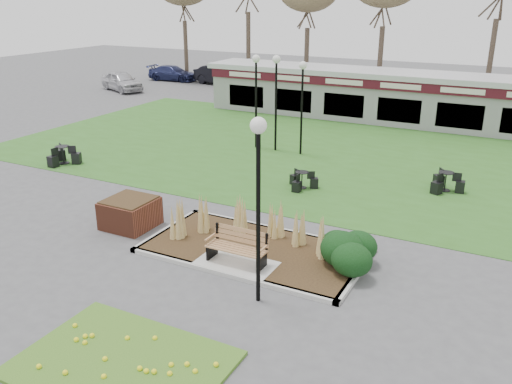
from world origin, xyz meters
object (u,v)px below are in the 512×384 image
at_px(lamp_post_mid_left, 256,81).
at_px(car_silver, 122,81).
at_px(lamp_post_mid_right, 302,88).
at_px(car_blue, 173,73).
at_px(food_pavilion, 406,98).
at_px(brick_planter, 130,213).
at_px(lamp_post_near_left, 258,171).
at_px(lamp_post_far_left, 276,82).
at_px(bistro_set_a, 63,158).
at_px(bistro_set_c, 445,184).
at_px(bistro_set_b, 302,183).
at_px(park_bench, 238,246).
at_px(car_black, 221,75).

xyz_separation_m(lamp_post_mid_left, car_silver, (-16.64, 9.70, -2.50)).
bearing_deg(lamp_post_mid_right, car_blue, 139.61).
bearing_deg(food_pavilion, lamp_post_mid_right, -107.57).
height_order(brick_planter, lamp_post_near_left, lamp_post_near_left).
height_order(lamp_post_far_left, bistro_set_a, lamp_post_far_left).
distance_m(bistro_set_c, car_blue, 31.07).
distance_m(lamp_post_mid_right, bistro_set_c, 7.70).
bearing_deg(bistro_set_c, brick_planter, -136.19).
distance_m(bistro_set_b, car_silver, 25.23).
xyz_separation_m(park_bench, car_blue, (-21.34, 26.75, 0.04)).
xyz_separation_m(lamp_post_near_left, car_blue, (-22.66, 28.11, -2.72)).
bearing_deg(lamp_post_mid_right, brick_planter, -99.06).
bearing_deg(car_black, lamp_post_far_left, -128.93).
relative_size(lamp_post_mid_right, lamp_post_far_left, 0.96).
height_order(car_silver, car_blue, car_silver).
xyz_separation_m(lamp_post_mid_left, bistro_set_c, (9.24, -2.17, -2.97)).
bearing_deg(bistro_set_b, park_bench, -82.35).
bearing_deg(lamp_post_far_left, bistro_set_b, -53.73).
bearing_deg(park_bench, car_silver, 136.42).
bearing_deg(car_blue, lamp_post_near_left, -145.43).
distance_m(lamp_post_mid_right, bistro_set_a, 11.06).
distance_m(brick_planter, lamp_post_mid_right, 10.67).
relative_size(food_pavilion, bistro_set_a, 16.57).
bearing_deg(car_silver, bistro_set_a, -124.10).
bearing_deg(bistro_set_c, bistro_set_b, -155.76).
relative_size(lamp_post_mid_right, bistro_set_a, 2.88).
bearing_deg(lamp_post_mid_left, car_black, 125.94).
relative_size(lamp_post_mid_left, car_black, 0.92).
xyz_separation_m(lamp_post_near_left, car_black, (-17.87, 28.11, -2.55)).
distance_m(food_pavilion, bistro_set_a, 18.90).
xyz_separation_m(car_black, car_blue, (-4.79, 0.00, -0.16)).
bearing_deg(car_black, bistro_set_b, -129.38).
bearing_deg(lamp_post_far_left, lamp_post_mid_right, -3.03).
relative_size(bistro_set_b, car_silver, 0.28).
relative_size(lamp_post_mid_left, car_blue, 1.02).
distance_m(bistro_set_c, car_silver, 28.47).
height_order(park_bench, brick_planter, park_bench).
bearing_deg(bistro_set_b, lamp_post_mid_right, 113.56).
distance_m(bistro_set_a, bistro_set_b, 10.76).
bearing_deg(bistro_set_a, food_pavilion, 52.50).
xyz_separation_m(park_bench, bistro_set_c, (4.07, 8.88, -0.32)).
height_order(lamp_post_near_left, lamp_post_mid_right, lamp_post_near_left).
xyz_separation_m(lamp_post_mid_left, lamp_post_mid_right, (2.39, -0.09, -0.12)).
xyz_separation_m(brick_planter, bistro_set_a, (-7.08, 4.00, -0.19)).
xyz_separation_m(park_bench, car_silver, (-21.81, 20.75, 0.15)).
height_order(lamp_post_mid_right, car_silver, lamp_post_mid_right).
bearing_deg(car_black, bistro_set_c, -118.20).
xyz_separation_m(lamp_post_far_left, car_silver, (-17.70, 9.72, -2.52)).
distance_m(food_pavilion, bistro_set_b, 13.16).
xyz_separation_m(lamp_post_mid_right, bistro_set_c, (6.84, -2.08, -2.85)).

